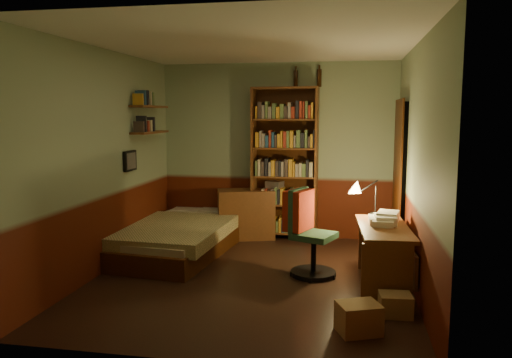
% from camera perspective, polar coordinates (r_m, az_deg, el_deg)
% --- Properties ---
extents(floor, '(3.50, 4.00, 0.02)m').
position_cam_1_polar(floor, '(5.80, -0.46, -11.25)').
color(floor, black).
rests_on(floor, ground).
extents(ceiling, '(3.50, 4.00, 0.02)m').
position_cam_1_polar(ceiling, '(5.55, -0.49, 15.31)').
color(ceiling, silver).
rests_on(ceiling, wall_back).
extents(wall_back, '(3.50, 0.02, 2.60)m').
position_cam_1_polar(wall_back, '(7.50, 2.46, 3.23)').
color(wall_back, gray).
rests_on(wall_back, ground).
extents(wall_left, '(0.02, 4.00, 2.60)m').
position_cam_1_polar(wall_left, '(6.11, -16.91, 1.95)').
color(wall_left, gray).
rests_on(wall_left, ground).
extents(wall_right, '(0.02, 4.00, 2.60)m').
position_cam_1_polar(wall_right, '(5.47, 17.94, 1.31)').
color(wall_right, gray).
rests_on(wall_right, ground).
extents(wall_front, '(3.50, 0.02, 2.60)m').
position_cam_1_polar(wall_front, '(3.59, -6.62, -1.43)').
color(wall_front, gray).
rests_on(wall_front, ground).
extents(doorway, '(0.06, 0.90, 2.00)m').
position_cam_1_polar(doorway, '(6.78, 16.12, -0.05)').
color(doorway, black).
rests_on(doorway, ground).
extents(door_trim, '(0.02, 0.98, 2.08)m').
position_cam_1_polar(door_trim, '(6.78, 15.82, -0.04)').
color(door_trim, '#381A08').
rests_on(door_trim, ground).
extents(bed, '(1.48, 2.43, 0.69)m').
position_cam_1_polar(bed, '(6.85, -8.85, -5.35)').
color(bed, olive).
rests_on(bed, ground).
extents(dresser, '(0.91, 0.64, 0.73)m').
position_cam_1_polar(dresser, '(7.46, -1.15, -4.02)').
color(dresser, '#5B3318').
rests_on(dresser, ground).
extents(mini_stereo, '(0.28, 0.25, 0.12)m').
position_cam_1_polar(mini_stereo, '(7.44, 2.15, -0.71)').
color(mini_stereo, '#B2B2B7').
rests_on(mini_stereo, dresser).
extents(bookshelf, '(0.97, 0.33, 2.24)m').
position_cam_1_polar(bookshelf, '(7.34, 3.29, 1.71)').
color(bookshelf, '#5B3318').
rests_on(bookshelf, ground).
extents(bottle_left, '(0.08, 0.08, 0.24)m').
position_cam_1_polar(bottle_left, '(7.41, 4.56, 11.34)').
color(bottle_left, black).
rests_on(bottle_left, bookshelf).
extents(bottle_right, '(0.08, 0.08, 0.25)m').
position_cam_1_polar(bottle_right, '(7.39, 7.24, 11.37)').
color(bottle_right, black).
rests_on(bottle_right, bookshelf).
extents(desk, '(0.59, 1.26, 0.66)m').
position_cam_1_polar(desk, '(5.59, 14.29, -8.57)').
color(desk, '#5B3318').
rests_on(desk, ground).
extents(paper_stack, '(0.27, 0.33, 0.12)m').
position_cam_1_polar(paper_stack, '(5.72, 14.83, -4.21)').
color(paper_stack, silver).
rests_on(paper_stack, desk).
extents(desk_lamp, '(0.21, 0.21, 0.60)m').
position_cam_1_polar(desk_lamp, '(6.06, 13.55, -1.23)').
color(desk_lamp, black).
rests_on(desk_lamp, desk).
extents(office_chair, '(0.64, 0.60, 1.01)m').
position_cam_1_polar(office_chair, '(5.76, 6.63, -6.11)').
color(office_chair, '#2A4E32').
rests_on(office_chair, ground).
extents(red_jacket, '(0.28, 0.43, 0.47)m').
position_cam_1_polar(red_jacket, '(5.70, 6.11, 1.32)').
color(red_jacket, '#B02B16').
rests_on(red_jacket, office_chair).
extents(wall_shelf_lower, '(0.20, 0.90, 0.03)m').
position_cam_1_polar(wall_shelf_lower, '(7.04, -12.00, 5.24)').
color(wall_shelf_lower, '#5B3318').
rests_on(wall_shelf_lower, wall_left).
extents(wall_shelf_upper, '(0.20, 0.90, 0.03)m').
position_cam_1_polar(wall_shelf_upper, '(7.03, -12.08, 8.09)').
color(wall_shelf_upper, '#5B3318').
rests_on(wall_shelf_upper, wall_left).
extents(framed_picture, '(0.04, 0.32, 0.26)m').
position_cam_1_polar(framed_picture, '(6.63, -14.21, 2.02)').
color(framed_picture, black).
rests_on(framed_picture, wall_left).
extents(cardboard_box_a, '(0.42, 0.38, 0.26)m').
position_cam_1_polar(cardboard_box_a, '(4.48, 11.64, -15.31)').
color(cardboard_box_a, '#977547').
rests_on(cardboard_box_a, ground).
extents(cardboard_box_b, '(0.31, 0.26, 0.20)m').
position_cam_1_polar(cardboard_box_b, '(4.92, 15.64, -13.68)').
color(cardboard_box_b, '#977547').
rests_on(cardboard_box_b, ground).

